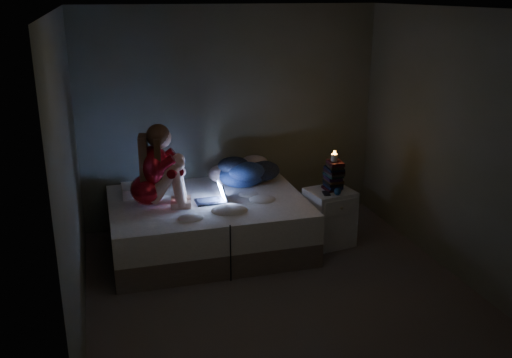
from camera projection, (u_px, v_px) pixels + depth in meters
name	position (u px, v px, depth m)	size (l,w,h in m)	color
floor	(279.00, 290.00, 5.48)	(3.60, 3.80, 0.02)	#4F4946
ceiling	(283.00, 7.00, 4.65)	(3.60, 3.80, 0.02)	silver
wall_back	(231.00, 117.00, 6.80)	(3.60, 0.02, 2.60)	#61635D
wall_front	(384.00, 250.00, 3.32)	(3.60, 0.02, 2.60)	#61635D
wall_left	(69.00, 178.00, 4.59)	(0.02, 3.80, 2.60)	#61635D
wall_right	(457.00, 146.00, 5.53)	(0.02, 3.80, 2.60)	#61635D
bed	(208.00, 224.00, 6.26)	(2.10, 1.57, 0.58)	beige
pillow	(141.00, 190.00, 6.30)	(0.42, 0.30, 0.12)	white
woman	(146.00, 166.00, 5.84)	(0.55, 0.36, 0.89)	#A91222
laptop	(210.00, 192.00, 6.07)	(0.32, 0.23, 0.23)	black
clothes_pile	(242.00, 170.00, 6.61)	(0.60, 0.48, 0.36)	navy
nightstand	(329.00, 217.00, 6.37)	(0.48, 0.43, 0.64)	silver
book_stack	(333.00, 176.00, 6.24)	(0.19, 0.25, 0.33)	black
candle	(334.00, 158.00, 6.18)	(0.07, 0.07, 0.08)	beige
phone	(325.00, 193.00, 6.18)	(0.07, 0.14, 0.01)	black
blue_orb	(335.00, 192.00, 6.11)	(0.08, 0.08, 0.08)	navy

